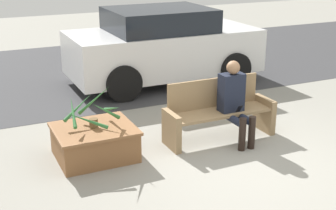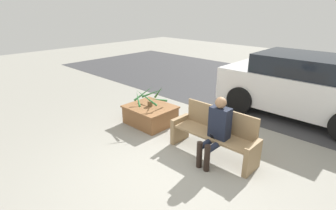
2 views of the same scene
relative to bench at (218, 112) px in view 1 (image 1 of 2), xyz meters
name	(u,v)px [view 1 (image 1 of 2)]	position (x,y,z in m)	size (l,w,h in m)	color
ground_plane	(248,165)	(-0.12, -1.01, -0.42)	(30.00, 30.00, 0.00)	gray
road_surface	(112,67)	(-0.12, 4.76, -0.42)	(20.00, 6.00, 0.01)	#38383A
bench	(218,112)	(0.00, 0.00, 0.00)	(1.73, 0.50, 0.91)	#8C704C
person_seated	(235,99)	(0.16, -0.20, 0.24)	(0.36, 0.63, 1.23)	black
planter_box	(95,141)	(-1.92, 0.11, -0.18)	(1.10, 0.95, 0.45)	brown
potted_plant	(92,112)	(-1.93, 0.12, 0.26)	(0.77, 0.83, 0.54)	brown
parked_car	(163,46)	(0.50, 3.15, 0.37)	(3.98, 1.98, 1.58)	silver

